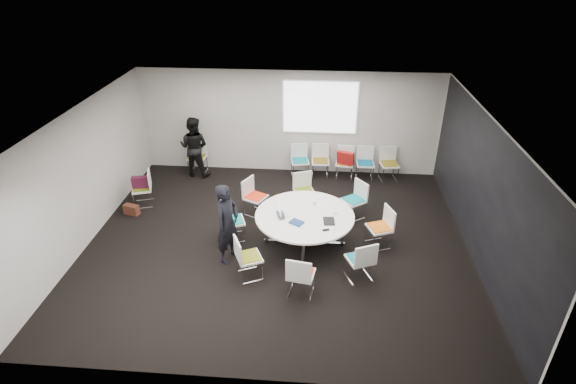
# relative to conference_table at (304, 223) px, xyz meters

# --- Properties ---
(room_shell) EXTENTS (8.08, 7.08, 2.88)m
(room_shell) POSITION_rel_conference_table_xyz_m (-0.48, 0.05, 0.88)
(room_shell) COLOR black
(room_shell) RESTS_ON ground
(conference_table) EXTENTS (2.04, 2.04, 0.73)m
(conference_table) POSITION_rel_conference_table_xyz_m (0.00, 0.00, 0.00)
(conference_table) COLOR silver
(conference_table) RESTS_ON ground
(projection_screen) EXTENTS (1.90, 0.03, 1.35)m
(projection_screen) POSITION_rel_conference_table_xyz_m (0.22, 3.51, 1.33)
(projection_screen) COLOR white
(projection_screen) RESTS_ON room_shell
(chair_ring_a) EXTENTS (0.58, 0.59, 0.88)m
(chair_ring_a) POSITION_rel_conference_table_xyz_m (1.56, 0.07, -0.24)
(chair_ring_a) COLOR silver
(chair_ring_a) RESTS_ON ground
(chair_ring_b) EXTENTS (0.63, 0.64, 0.88)m
(chair_ring_b) POSITION_rel_conference_table_xyz_m (1.09, 1.18, -0.24)
(chair_ring_b) COLOR silver
(chair_ring_b) RESTS_ON ground
(chair_ring_c) EXTENTS (0.58, 0.58, 0.88)m
(chair_ring_c) POSITION_rel_conference_table_xyz_m (-0.07, 1.49, -0.24)
(chair_ring_c) COLOR silver
(chair_ring_c) RESTS_ON ground
(chair_ring_d) EXTENTS (0.61, 0.61, 0.88)m
(chair_ring_d) POSITION_rel_conference_table_xyz_m (-1.20, 1.14, -0.24)
(chair_ring_d) COLOR silver
(chair_ring_d) RESTS_ON ground
(chair_ring_e) EXTENTS (0.58, 0.59, 0.88)m
(chair_ring_e) POSITION_rel_conference_table_xyz_m (-1.53, 0.09, -0.24)
(chair_ring_e) COLOR silver
(chair_ring_e) RESTS_ON ground
(chair_ring_f) EXTENTS (0.60, 0.61, 0.88)m
(chair_ring_f) POSITION_rel_conference_table_xyz_m (-1.00, -1.14, -0.24)
(chair_ring_f) COLOR silver
(chair_ring_f) RESTS_ON ground
(chair_ring_g) EXTENTS (0.53, 0.52, 0.88)m
(chair_ring_g) POSITION_rel_conference_table_xyz_m (0.01, -1.56, -0.24)
(chair_ring_g) COLOR silver
(chair_ring_g) RESTS_ON ground
(chair_ring_h) EXTENTS (0.60, 0.59, 0.88)m
(chair_ring_h) POSITION_rel_conference_table_xyz_m (1.09, -1.04, -0.24)
(chair_ring_h) COLOR silver
(chair_ring_h) RESTS_ON ground
(chair_back_a) EXTENTS (0.53, 0.52, 0.88)m
(chair_back_a) POSITION_rel_conference_table_xyz_m (-0.27, 3.19, -0.24)
(chair_back_a) COLOR silver
(chair_back_a) RESTS_ON ground
(chair_back_b) EXTENTS (0.48, 0.47, 0.88)m
(chair_back_b) POSITION_rel_conference_table_xyz_m (0.28, 3.21, -0.24)
(chair_back_b) COLOR silver
(chair_back_b) RESTS_ON ground
(chair_back_c) EXTENTS (0.51, 0.50, 0.88)m
(chair_back_c) POSITION_rel_conference_table_xyz_m (0.93, 3.16, -0.24)
(chair_back_c) COLOR silver
(chair_back_c) RESTS_ON ground
(chair_back_d) EXTENTS (0.47, 0.46, 0.88)m
(chair_back_d) POSITION_rel_conference_table_xyz_m (1.48, 3.17, -0.24)
(chair_back_d) COLOR silver
(chair_back_d) RESTS_ON ground
(chair_back_e) EXTENTS (0.53, 0.52, 0.88)m
(chair_back_e) POSITION_rel_conference_table_xyz_m (2.12, 3.18, -0.24)
(chair_back_e) COLOR silver
(chair_back_e) RESTS_ON ground
(chair_spare_left) EXTENTS (0.57, 0.58, 0.88)m
(chair_spare_left) POSITION_rel_conference_table_xyz_m (-3.96, 1.35, -0.24)
(chair_spare_left) COLOR silver
(chair_spare_left) RESTS_ON ground
(chair_person_back) EXTENTS (0.50, 0.49, 0.88)m
(chair_person_back) POSITION_rel_conference_table_xyz_m (-3.11, 3.21, -0.24)
(chair_person_back) COLOR silver
(chair_person_back) RESTS_ON ground
(person_main) EXTENTS (0.61, 0.72, 1.67)m
(person_main) POSITION_rel_conference_table_xyz_m (-1.48, -0.61, 0.32)
(person_main) COLOR black
(person_main) RESTS_ON ground
(person_back) EXTENTS (0.90, 0.75, 1.66)m
(person_back) POSITION_rel_conference_table_xyz_m (-3.11, 3.05, 0.31)
(person_back) COLOR black
(person_back) RESTS_ON ground
(laptop) EXTENTS (0.30, 0.38, 0.03)m
(laptop) POSITION_rel_conference_table_xyz_m (-0.44, -0.06, 0.23)
(laptop) COLOR #333338
(laptop) RESTS_ON conference_table
(laptop_lid) EXTENTS (0.10, 0.29, 0.22)m
(laptop_lid) POSITION_rel_conference_table_xyz_m (-0.51, -0.03, 0.34)
(laptop_lid) COLOR silver
(laptop_lid) RESTS_ON conference_table
(notebook_black) EXTENTS (0.25, 0.32, 0.02)m
(notebook_black) POSITION_rel_conference_table_xyz_m (0.50, -0.22, 0.22)
(notebook_black) COLOR black
(notebook_black) RESTS_ON conference_table
(tablet_folio) EXTENTS (0.33, 0.31, 0.03)m
(tablet_folio) POSITION_rel_conference_table_xyz_m (-0.15, -0.32, 0.22)
(tablet_folio) COLOR navy
(tablet_folio) RESTS_ON conference_table
(papers_right) EXTENTS (0.35, 0.37, 0.00)m
(papers_right) POSITION_rel_conference_table_xyz_m (0.64, 0.24, 0.21)
(papers_right) COLOR white
(papers_right) RESTS_ON conference_table
(papers_front) EXTENTS (0.30, 0.21, 0.00)m
(papers_front) POSITION_rel_conference_table_xyz_m (0.59, -0.00, 0.21)
(papers_front) COLOR silver
(papers_front) RESTS_ON conference_table
(cup) EXTENTS (0.08, 0.08, 0.09)m
(cup) POSITION_rel_conference_table_xyz_m (0.18, 0.43, 0.26)
(cup) COLOR white
(cup) RESTS_ON conference_table
(phone) EXTENTS (0.16, 0.12, 0.01)m
(phone) POSITION_rel_conference_table_xyz_m (0.44, -0.53, 0.22)
(phone) COLOR black
(phone) RESTS_ON conference_table
(maroon_bag) EXTENTS (0.42, 0.21, 0.28)m
(maroon_bag) POSITION_rel_conference_table_xyz_m (-3.98, 1.34, 0.10)
(maroon_bag) COLOR #451228
(maroon_bag) RESTS_ON chair_spare_left
(brown_bag) EXTENTS (0.39, 0.25, 0.24)m
(brown_bag) POSITION_rel_conference_table_xyz_m (-4.11, 0.89, -0.40)
(brown_bag) COLOR #4A2317
(brown_bag) RESTS_ON ground
(red_jacket) EXTENTS (0.47, 0.30, 0.36)m
(red_jacket) POSITION_rel_conference_table_xyz_m (0.93, 2.94, 0.18)
(red_jacket) COLOR maroon
(red_jacket) RESTS_ON chair_back_c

